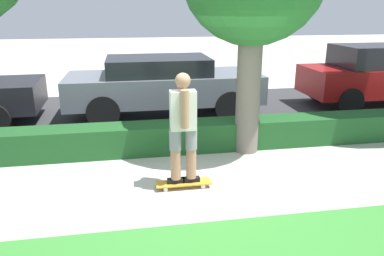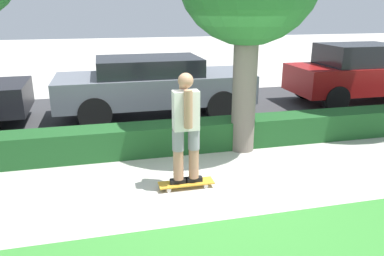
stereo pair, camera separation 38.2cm
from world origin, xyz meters
name	(u,v)px [view 1 (the left image)]	position (x,y,z in m)	size (l,w,h in m)	color
ground_plane	(208,186)	(0.00, 0.00, 0.00)	(60.00, 60.00, 0.00)	#BCB7AD
street_asphalt	(174,113)	(0.00, 4.20, 0.00)	(18.25, 5.00, 0.01)	#38383A
hedge_row	(191,136)	(0.00, 1.60, 0.27)	(18.25, 0.60, 0.55)	#1E5123
skateboard	(184,183)	(-0.38, 0.03, 0.07)	(0.84, 0.24, 0.09)	gold
skater_person	(183,126)	(-0.38, 0.03, 0.98)	(0.50, 0.43, 1.68)	black
parked_car_middle	(163,84)	(-0.27, 4.12, 0.81)	(4.77, 1.91, 1.47)	slate
parked_car_rear	(375,75)	(5.60, 4.14, 0.86)	(3.97, 1.79, 1.66)	maroon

